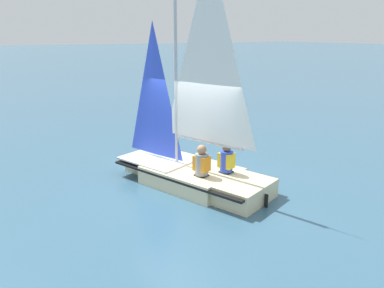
% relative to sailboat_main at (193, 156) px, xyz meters
% --- Properties ---
extents(ground_plane, '(260.00, 260.00, 0.00)m').
position_rel_sailboat_main_xyz_m(ground_plane, '(-0.02, -0.01, -0.73)').
color(ground_plane, '#38607A').
extents(sailboat_main, '(4.19, 2.84, 5.43)m').
position_rel_sailboat_main_xyz_m(sailboat_main, '(0.00, 0.00, 0.00)').
color(sailboat_main, beige).
rests_on(sailboat_main, ground_plane).
extents(sailor_helm, '(0.41, 0.38, 1.16)m').
position_rel_sailboat_main_xyz_m(sailor_helm, '(0.56, -0.09, -0.11)').
color(sailor_helm, black).
rests_on(sailor_helm, ground_plane).
extents(sailor_crew, '(0.41, 0.38, 1.16)m').
position_rel_sailboat_main_xyz_m(sailor_crew, '(0.67, 0.52, -0.09)').
color(sailor_crew, black).
rests_on(sailor_crew, ground_plane).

